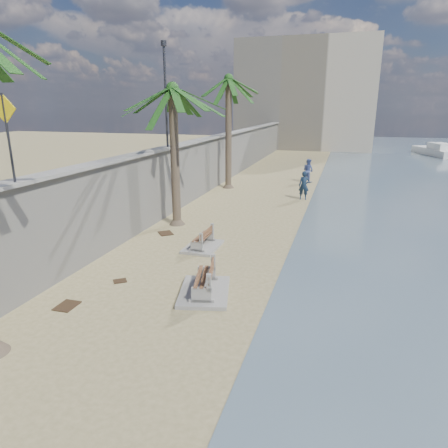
{
  "coord_description": "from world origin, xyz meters",
  "views": [
    {
      "loc": [
        3.87,
        -7.44,
        5.68
      ],
      "look_at": [
        -0.5,
        7.0,
        1.2
      ],
      "focal_mm": 32.0,
      "sensor_mm": 36.0,
      "label": 1
    }
  ],
  "objects_px": {
    "bench_far": "(203,240)",
    "person_b": "(308,169)",
    "person_a": "(304,183)",
    "palm_back": "(229,80)",
    "palm_mid": "(172,90)",
    "bench_near": "(204,282)",
    "yacht_far": "(435,152)"
  },
  "relations": [
    {
      "from": "bench_near",
      "to": "person_b",
      "type": "relative_size",
      "value": 1.25
    },
    {
      "from": "bench_far",
      "to": "palm_mid",
      "type": "distance_m",
      "value": 7.08
    },
    {
      "from": "person_b",
      "to": "palm_mid",
      "type": "bearing_deg",
      "value": 103.44
    },
    {
      "from": "person_b",
      "to": "yacht_far",
      "type": "distance_m",
      "value": 25.77
    },
    {
      "from": "person_a",
      "to": "palm_mid",
      "type": "bearing_deg",
      "value": -127.63
    },
    {
      "from": "bench_far",
      "to": "person_b",
      "type": "xyz_separation_m",
      "value": [
        2.72,
        16.39,
        0.65
      ]
    },
    {
      "from": "bench_near",
      "to": "bench_far",
      "type": "height_order",
      "value": "bench_near"
    },
    {
      "from": "bench_near",
      "to": "person_b",
      "type": "distance_m",
      "value": 20.38
    },
    {
      "from": "palm_mid",
      "to": "person_b",
      "type": "bearing_deg",
      "value": 69.26
    },
    {
      "from": "bench_near",
      "to": "palm_mid",
      "type": "bearing_deg",
      "value": 119.52
    },
    {
      "from": "palm_back",
      "to": "person_a",
      "type": "bearing_deg",
      "value": -21.84
    },
    {
      "from": "bench_near",
      "to": "bench_far",
      "type": "bearing_deg",
      "value": 110.48
    },
    {
      "from": "palm_mid",
      "to": "person_b",
      "type": "relative_size",
      "value": 3.67
    },
    {
      "from": "palm_mid",
      "to": "palm_back",
      "type": "relative_size",
      "value": 0.88
    },
    {
      "from": "palm_back",
      "to": "person_a",
      "type": "distance_m",
      "value": 8.71
    },
    {
      "from": "person_b",
      "to": "yacht_far",
      "type": "bearing_deg",
      "value": -85.96
    },
    {
      "from": "person_a",
      "to": "person_b",
      "type": "height_order",
      "value": "person_a"
    },
    {
      "from": "bench_near",
      "to": "palm_mid",
      "type": "height_order",
      "value": "palm_mid"
    },
    {
      "from": "bench_near",
      "to": "bench_far",
      "type": "relative_size",
      "value": 1.31
    },
    {
      "from": "bench_far",
      "to": "yacht_far",
      "type": "height_order",
      "value": "yacht_far"
    },
    {
      "from": "palm_back",
      "to": "palm_mid",
      "type": "bearing_deg",
      "value": -89.17
    },
    {
      "from": "bench_far",
      "to": "yacht_far",
      "type": "relative_size",
      "value": 0.24
    },
    {
      "from": "palm_back",
      "to": "person_a",
      "type": "relative_size",
      "value": 4.08
    },
    {
      "from": "bench_far",
      "to": "yacht_far",
      "type": "xyz_separation_m",
      "value": [
        15.65,
        38.67,
        0.0
      ]
    },
    {
      "from": "person_a",
      "to": "person_b",
      "type": "relative_size",
      "value": 1.02
    },
    {
      "from": "palm_back",
      "to": "person_b",
      "type": "bearing_deg",
      "value": 36.39
    },
    {
      "from": "person_b",
      "to": "bench_far",
      "type": "bearing_deg",
      "value": 114.76
    },
    {
      "from": "bench_near",
      "to": "palm_back",
      "type": "height_order",
      "value": "palm_back"
    },
    {
      "from": "bench_near",
      "to": "palm_mid",
      "type": "relative_size",
      "value": 0.34
    },
    {
      "from": "bench_near",
      "to": "palm_back",
      "type": "relative_size",
      "value": 0.3
    },
    {
      "from": "person_a",
      "to": "yacht_far",
      "type": "bearing_deg",
      "value": 64.75
    },
    {
      "from": "person_a",
      "to": "palm_back",
      "type": "bearing_deg",
      "value": 156.86
    }
  ]
}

